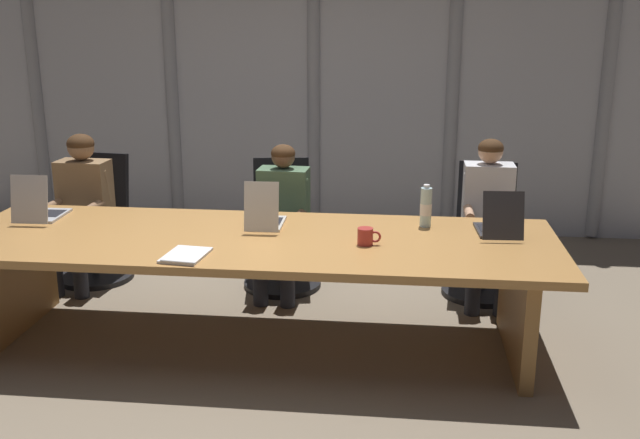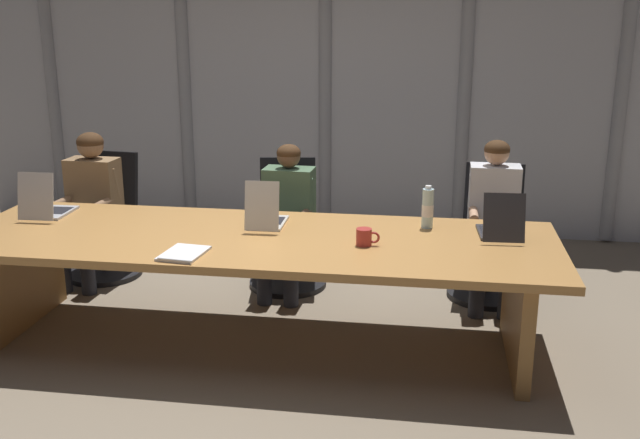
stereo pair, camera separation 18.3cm
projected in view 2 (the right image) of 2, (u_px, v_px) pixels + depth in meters
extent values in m
plane|color=#7F705B|center=(257.00, 342.00, 4.74)|extent=(13.63, 13.63, 0.00)
cube|color=#B77F42|center=(255.00, 240.00, 4.55)|extent=(3.74, 1.20, 0.05)
cube|color=black|center=(255.00, 250.00, 4.57)|extent=(3.18, 0.10, 0.06)
cube|color=olive|center=(20.00, 280.00, 4.89)|extent=(0.08, 1.02, 0.67)
cube|color=olive|center=(517.00, 309.00, 4.41)|extent=(0.08, 1.02, 0.67)
cube|color=#B2B2B7|center=(319.00, 85.00, 6.88)|extent=(6.81, 0.10, 2.80)
cylinder|color=gray|center=(52.00, 81.00, 7.21)|extent=(0.12, 0.12, 2.75)
cylinder|color=gray|center=(185.00, 83.00, 7.01)|extent=(0.12, 0.12, 2.75)
cylinder|color=gray|center=(325.00, 85.00, 6.81)|extent=(0.12, 0.12, 2.75)
cylinder|color=gray|center=(465.00, 87.00, 6.63)|extent=(0.12, 0.12, 2.75)
cylinder|color=gray|center=(622.00, 90.00, 6.43)|extent=(0.12, 0.12, 2.75)
cube|color=#BCBCC1|center=(52.00, 212.00, 5.04)|extent=(0.26, 0.34, 0.02)
cube|color=black|center=(54.00, 210.00, 5.06)|extent=(0.21, 0.19, 0.00)
cube|color=#BCBCC1|center=(35.00, 196.00, 4.81)|extent=(0.25, 0.08, 0.31)
cube|color=black|center=(36.00, 196.00, 4.81)|extent=(0.22, 0.07, 0.28)
cube|color=beige|center=(269.00, 223.00, 4.80)|extent=(0.22, 0.34, 0.02)
cube|color=black|center=(269.00, 220.00, 4.82)|extent=(0.19, 0.19, 0.00)
cube|color=beige|center=(262.00, 206.00, 4.56)|extent=(0.22, 0.07, 0.31)
cube|color=black|center=(262.00, 206.00, 4.57)|extent=(0.20, 0.06, 0.28)
cube|color=#2D2D33|center=(498.00, 233.00, 4.58)|extent=(0.26, 0.33, 0.02)
cube|color=black|center=(498.00, 230.00, 4.60)|extent=(0.22, 0.18, 0.00)
cube|color=#2D2D33|center=(504.00, 218.00, 4.35)|extent=(0.25, 0.10, 0.29)
cube|color=black|center=(504.00, 217.00, 4.36)|extent=(0.23, 0.08, 0.26)
cube|color=black|center=(101.00, 223.00, 5.82)|extent=(0.53, 0.53, 0.08)
cube|color=black|center=(113.00, 182.00, 5.95)|extent=(0.44, 0.17, 0.50)
cylinder|color=#262628|center=(103.00, 249.00, 5.89)|extent=(0.05, 0.05, 0.36)
cylinder|color=black|center=(105.00, 273.00, 5.94)|extent=(0.60, 0.60, 0.04)
cube|color=black|center=(287.00, 231.00, 5.60)|extent=(0.55, 0.55, 0.08)
cube|color=black|center=(288.00, 189.00, 5.74)|extent=(0.45, 0.18, 0.49)
cylinder|color=#262628|center=(288.00, 259.00, 5.66)|extent=(0.05, 0.05, 0.36)
cylinder|color=black|center=(288.00, 283.00, 5.72)|extent=(0.60, 0.60, 0.04)
cube|color=black|center=(491.00, 241.00, 5.38)|extent=(0.52, 0.52, 0.08)
cube|color=black|center=(494.00, 196.00, 5.50)|extent=(0.44, 0.16, 0.50)
cylinder|color=#262628|center=(489.00, 269.00, 5.44)|extent=(0.05, 0.05, 0.36)
cylinder|color=black|center=(487.00, 294.00, 5.49)|extent=(0.60, 0.60, 0.04)
cube|color=olive|center=(94.00, 189.00, 5.73)|extent=(0.40, 0.24, 0.49)
sphere|color=#8C6647|center=(90.00, 145.00, 5.63)|extent=(0.20, 0.20, 0.20)
ellipsoid|color=#472D19|center=(90.00, 142.00, 5.63)|extent=(0.21, 0.21, 0.15)
cylinder|color=olive|center=(113.00, 184.00, 5.68)|extent=(0.08, 0.14, 0.27)
cylinder|color=#8C6647|center=(101.00, 205.00, 5.52)|extent=(0.08, 0.30, 0.06)
cylinder|color=olive|center=(74.00, 182.00, 5.75)|extent=(0.08, 0.14, 0.27)
cylinder|color=#8C6647|center=(62.00, 203.00, 5.58)|extent=(0.08, 0.30, 0.06)
cylinder|color=#262833|center=(96.00, 230.00, 5.60)|extent=(0.15, 0.41, 0.13)
cylinder|color=#262833|center=(87.00, 265.00, 5.49)|extent=(0.11, 0.11, 0.46)
cylinder|color=#262833|center=(72.00, 229.00, 5.64)|extent=(0.15, 0.41, 0.13)
cylinder|color=#262833|center=(63.00, 263.00, 5.53)|extent=(0.11, 0.11, 0.46)
cube|color=#4C6B4C|center=(289.00, 198.00, 5.51)|extent=(0.38, 0.24, 0.46)
sphere|color=brown|center=(289.00, 156.00, 5.42)|extent=(0.18, 0.18, 0.18)
ellipsoid|color=#472D19|center=(289.00, 153.00, 5.41)|extent=(0.18, 0.18, 0.13)
cylinder|color=#4C6B4C|center=(309.00, 194.00, 5.46)|extent=(0.08, 0.14, 0.27)
cylinder|color=brown|center=(303.00, 216.00, 5.30)|extent=(0.08, 0.30, 0.06)
cylinder|color=#4C6B4C|center=(269.00, 192.00, 5.52)|extent=(0.08, 0.14, 0.27)
cylinder|color=brown|center=(262.00, 214.00, 5.36)|extent=(0.08, 0.30, 0.06)
cylinder|color=#262833|center=(296.00, 240.00, 5.37)|extent=(0.15, 0.41, 0.13)
cylinder|color=#262833|center=(291.00, 276.00, 5.26)|extent=(0.11, 0.11, 0.46)
cylinder|color=#262833|center=(270.00, 238.00, 5.41)|extent=(0.15, 0.41, 0.13)
cylinder|color=#262833|center=(264.00, 274.00, 5.30)|extent=(0.11, 0.11, 0.46)
cube|color=silver|center=(494.00, 201.00, 5.28)|extent=(0.36, 0.22, 0.53)
sphere|color=tan|center=(497.00, 152.00, 5.18)|extent=(0.18, 0.18, 0.18)
ellipsoid|color=#472D19|center=(497.00, 149.00, 5.17)|extent=(0.18, 0.18, 0.13)
cylinder|color=silver|center=(515.00, 192.00, 5.23)|extent=(0.07, 0.14, 0.27)
cylinder|color=tan|center=(517.00, 216.00, 5.06)|extent=(0.07, 0.30, 0.06)
cylinder|color=silver|center=(473.00, 191.00, 5.28)|extent=(0.07, 0.14, 0.27)
cylinder|color=tan|center=(473.00, 214.00, 5.11)|extent=(0.07, 0.30, 0.06)
cylinder|color=#262833|center=(507.00, 249.00, 5.15)|extent=(0.14, 0.40, 0.13)
cylinder|color=#262833|center=(507.00, 288.00, 5.04)|extent=(0.11, 0.11, 0.46)
cylinder|color=#262833|center=(478.00, 248.00, 5.18)|extent=(0.14, 0.40, 0.13)
cylinder|color=#262833|center=(477.00, 286.00, 5.07)|extent=(0.11, 0.11, 0.46)
cylinder|color=silver|center=(428.00, 208.00, 4.69)|extent=(0.07, 0.07, 0.26)
cylinder|color=white|center=(428.00, 210.00, 4.69)|extent=(0.08, 0.08, 0.08)
cylinder|color=white|center=(429.00, 187.00, 4.65)|extent=(0.04, 0.04, 0.02)
cylinder|color=#B2332D|center=(364.00, 237.00, 4.35)|extent=(0.09, 0.09, 0.10)
torus|color=#B2332D|center=(374.00, 237.00, 4.34)|extent=(0.07, 0.01, 0.07)
cube|color=silver|center=(184.00, 254.00, 4.19)|extent=(0.25, 0.32, 0.02)
cylinder|color=silver|center=(175.00, 260.00, 4.05)|extent=(0.21, 0.04, 0.01)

